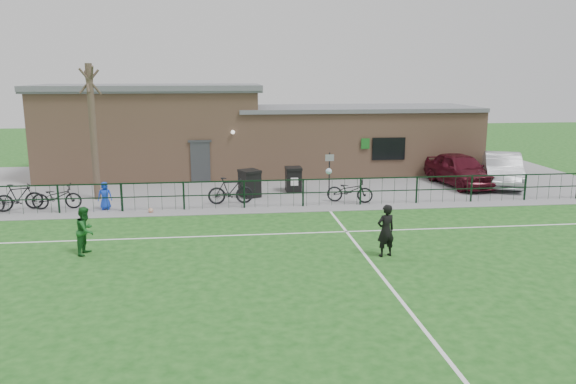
{
  "coord_description": "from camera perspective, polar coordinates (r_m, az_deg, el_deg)",
  "views": [
    {
      "loc": [
        -2.38,
        -15.04,
        5.63
      ],
      "look_at": [
        0.0,
        5.0,
        1.3
      ],
      "focal_mm": 35.0,
      "sensor_mm": 36.0,
      "label": 1
    }
  ],
  "objects": [
    {
      "name": "wheelie_bin_left",
      "position": [
        25.69,
        -3.92,
        0.79
      ],
      "size": [
        1.06,
        1.11,
        1.16
      ],
      "primitive_type": "cube",
      "rotation": [
        0.0,
        0.0,
        0.42
      ],
      "color": "black",
      "rests_on": "paving_strip"
    },
    {
      "name": "perimeter_fence",
      "position": [
        23.71,
        -0.86,
        -0.14
      ],
      "size": [
        28.0,
        0.1,
        1.2
      ],
      "primitive_type": "cube",
      "color": "black",
      "rests_on": "ground"
    },
    {
      "name": "ball_ground",
      "position": [
        23.52,
        -13.76,
        -1.83
      ],
      "size": [
        0.21,
        0.21,
        0.21
      ],
      "primitive_type": "sphere",
      "color": "silver",
      "rests_on": "ground"
    },
    {
      "name": "bicycle_c",
      "position": [
        25.26,
        -22.44,
        -0.44
      ],
      "size": [
        2.01,
        0.77,
        1.04
      ],
      "primitive_type": "imported",
      "rotation": [
        0.0,
        0.0,
        1.61
      ],
      "color": "black",
      "rests_on": "paving_strip"
    },
    {
      "name": "pitch_line_perp",
      "position": [
        16.65,
        8.99,
        -7.8
      ],
      "size": [
        0.1,
        16.0,
        0.01
      ],
      "primitive_type": "cube",
      "color": "white",
      "rests_on": "ground"
    },
    {
      "name": "pitch_line_mid",
      "position": [
        20.0,
        0.34,
        -4.23
      ],
      "size": [
        28.0,
        0.1,
        0.01
      ],
      "primitive_type": "cube",
      "color": "white",
      "rests_on": "ground"
    },
    {
      "name": "bicycle_d",
      "position": [
        24.36,
        -5.86,
        0.14
      ],
      "size": [
        1.98,
        0.65,
        1.17
      ],
      "primitive_type": "imported",
      "rotation": [
        0.0,
        0.0,
        1.62
      ],
      "color": "black",
      "rests_on": "paving_strip"
    },
    {
      "name": "paving_strip",
      "position": [
        29.19,
        -1.97,
        1.0
      ],
      "size": [
        34.0,
        13.0,
        0.02
      ],
      "primitive_type": "cube",
      "color": "gray",
      "rests_on": "ground"
    },
    {
      "name": "bicycle_e",
      "position": [
        24.71,
        6.3,
        0.16
      ],
      "size": [
        2.13,
        1.29,
        1.06
      ],
      "primitive_type": "imported",
      "rotation": [
        0.0,
        0.0,
        1.25
      ],
      "color": "black",
      "rests_on": "paving_strip"
    },
    {
      "name": "car_silver",
      "position": [
        30.25,
        20.94,
        2.16
      ],
      "size": [
        3.44,
        5.17,
        1.61
      ],
      "primitive_type": "imported",
      "rotation": [
        0.0,
        0.0,
        -0.39
      ],
      "color": "#A7A9AF",
      "rests_on": "paving_strip"
    },
    {
      "name": "pitch_line_touch",
      "position": [
        23.65,
        -0.8,
        -1.66
      ],
      "size": [
        28.0,
        0.1,
        0.01
      ],
      "primitive_type": "cube",
      "color": "white",
      "rests_on": "ground"
    },
    {
      "name": "bare_tree",
      "position": [
        26.29,
        -19.18,
        5.7
      ],
      "size": [
        0.3,
        0.3,
        6.0
      ],
      "primitive_type": "cylinder",
      "color": "#48382C",
      "rests_on": "ground"
    },
    {
      "name": "spectator_child",
      "position": [
        24.48,
        -18.11,
        -0.36
      ],
      "size": [
        0.6,
        0.42,
        1.16
      ],
      "primitive_type": "imported",
      "rotation": [
        0.0,
        0.0,
        0.09
      ],
      "color": "blue",
      "rests_on": "paving_strip"
    },
    {
      "name": "sign_post",
      "position": [
        25.95,
        4.22,
        1.84
      ],
      "size": [
        0.07,
        0.07,
        2.0
      ],
      "primitive_type": "cylinder",
      "rotation": [
        0.0,
        0.0,
        -0.22
      ],
      "color": "black",
      "rests_on": "paving_strip"
    },
    {
      "name": "wheelie_bin_right",
      "position": [
        26.84,
        0.55,
        1.22
      ],
      "size": [
        0.72,
        0.81,
        1.08
      ],
      "primitive_type": "cube",
      "rotation": [
        0.0,
        0.0,
        -0.0
      ],
      "color": "black",
      "rests_on": "paving_strip"
    },
    {
      "name": "outfield_player",
      "position": [
        18.73,
        -19.87,
        -3.69
      ],
      "size": [
        0.72,
        0.84,
        1.52
      ],
      "primitive_type": "imported",
      "rotation": [
        0.0,
        0.0,
        1.37
      ],
      "color": "#195A21",
      "rests_on": "ground"
    },
    {
      "name": "clubhouse",
      "position": [
        31.76,
        -4.05,
        5.92
      ],
      "size": [
        24.25,
        5.4,
        4.96
      ],
      "color": "#AA7D5F",
      "rests_on": "ground"
    },
    {
      "name": "bicycle_b",
      "position": [
        25.62,
        -25.67,
        -0.47
      ],
      "size": [
        1.93,
        1.18,
        1.12
      ],
      "primitive_type": "imported",
      "rotation": [
        0.0,
        0.0,
        1.95
      ],
      "color": "black",
      "rests_on": "paving_strip"
    },
    {
      "name": "ground",
      "position": [
        16.24,
        2.1,
        -8.19
      ],
      "size": [
        90.0,
        90.0,
        0.0
      ],
      "primitive_type": "plane",
      "color": "#194E17",
      "rests_on": "ground"
    },
    {
      "name": "goalkeeper_kick",
      "position": [
        17.7,
        9.73,
        -3.7
      ],
      "size": [
        1.62,
        3.77,
        2.23
      ],
      "color": "black",
      "rests_on": "ground"
    },
    {
      "name": "car_maroon",
      "position": [
        29.47,
        17.09,
        2.21
      ],
      "size": [
        2.49,
        4.98,
        1.63
      ],
      "primitive_type": "imported",
      "rotation": [
        0.0,
        0.0,
        0.12
      ],
      "color": "#480C18",
      "rests_on": "paving_strip"
    }
  ]
}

